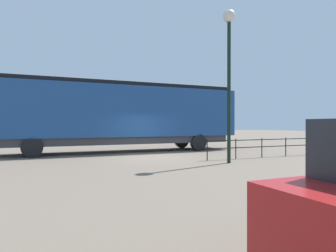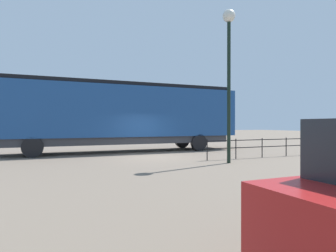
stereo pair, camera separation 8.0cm
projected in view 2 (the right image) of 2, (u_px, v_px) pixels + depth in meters
ground_plane at (153, 157)px, 15.36m from camera, size 120.00×120.00×0.00m
locomotive at (129, 114)px, 18.37m from camera, size 2.86×15.69×4.37m
lamp_post at (229, 51)px, 12.86m from camera, size 0.58×0.58×6.98m
platform_fence at (286, 144)px, 15.76m from camera, size 0.05×10.21×1.03m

